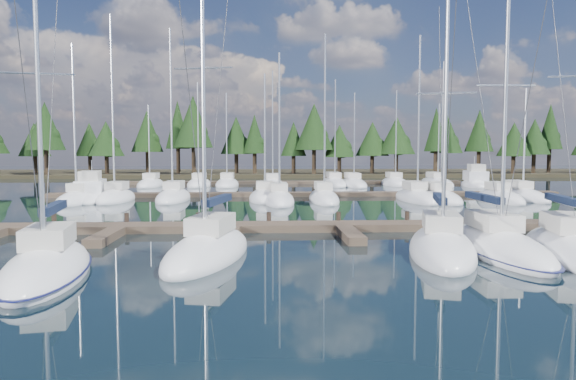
{
  "coord_description": "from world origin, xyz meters",
  "views": [
    {
      "loc": [
        -4.4,
        -10.06,
        4.29
      ],
      "look_at": [
        -2.75,
        22.0,
        1.94
      ],
      "focal_mm": 32.0,
      "sensor_mm": 36.0,
      "label": 1
    }
  ],
  "objects": [
    {
      "name": "front_sailboat_2",
      "position": [
        -6.57,
        10.73,
        0.29
      ],
      "size": [
        4.19,
        8.49,
        13.75
      ],
      "color": "white",
      "rests_on": "ground"
    },
    {
      "name": "motor_yacht_right",
      "position": [
        22.73,
        53.67,
        0.51
      ],
      "size": [
        5.11,
        9.75,
        4.65
      ],
      "color": "white",
      "rests_on": "ground"
    },
    {
      "name": "ground",
      "position": [
        0.0,
        30.0,
        0.0
      ],
      "size": [
        260.0,
        260.0,
        0.0
      ],
      "primitive_type": "plane",
      "color": "black",
      "rests_on": "ground"
    },
    {
      "name": "back_docks",
      "position": [
        0.0,
        49.58,
        0.2
      ],
      "size": [
        50.0,
        21.8,
        0.4
      ],
      "color": "#4D3E30",
      "rests_on": "ground"
    },
    {
      "name": "back_sailboat_rows",
      "position": [
        0.47,
        45.3,
        0.26
      ],
      "size": [
        42.05,
        33.56,
        16.94
      ],
      "color": "white",
      "rests_on": "ground"
    },
    {
      "name": "tree_line",
      "position": [
        -2.47,
        80.1,
        7.49
      ],
      "size": [
        186.67,
        11.69,
        13.64
      ],
      "color": "black",
      "rests_on": "far_shore"
    },
    {
      "name": "front_sailboat_3",
      "position": [
        3.18,
        11.0,
        0.28
      ],
      "size": [
        4.7,
        8.84,
        12.15
      ],
      "color": "white",
      "rests_on": "ground"
    },
    {
      "name": "motor_yacht_left",
      "position": [
        -19.62,
        36.35,
        0.48
      ],
      "size": [
        4.51,
        9.14,
        4.37
      ],
      "color": "white",
      "rests_on": "ground"
    },
    {
      "name": "main_dock",
      "position": [
        0.0,
        17.36,
        0.2
      ],
      "size": [
        44.0,
        6.13,
        0.9
      ],
      "color": "#4D3E30",
      "rests_on": "ground"
    },
    {
      "name": "front_sailboat_5",
      "position": [
        8.4,
        10.22,
        0.28
      ],
      "size": [
        4.91,
        9.32,
        13.26
      ],
      "color": "white",
      "rests_on": "ground"
    },
    {
      "name": "far_shore",
      "position": [
        0.0,
        90.0,
        0.3
      ],
      "size": [
        220.0,
        30.0,
        0.6
      ],
      "primitive_type": "cube",
      "color": "#2B2618",
      "rests_on": "ground"
    },
    {
      "name": "front_sailboat_4",
      "position": [
        5.63,
        11.18,
        0.28
      ],
      "size": [
        3.2,
        9.59,
        12.78
      ],
      "color": "white",
      "rests_on": "ground"
    },
    {
      "name": "front_sailboat_1",
      "position": [
        -11.86,
        7.93,
        0.28
      ],
      "size": [
        4.11,
        8.49,
        12.53
      ],
      "color": "white",
      "rests_on": "ground"
    }
  ]
}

